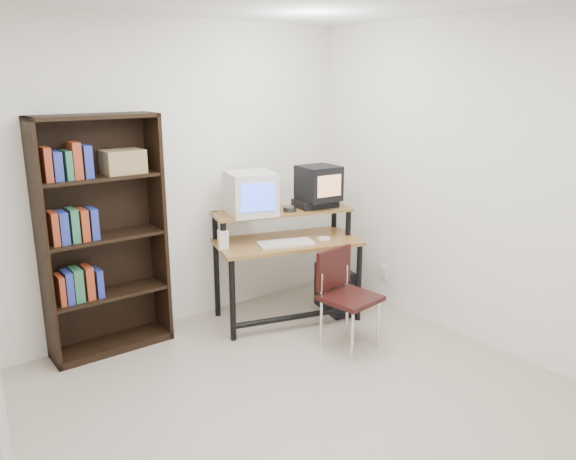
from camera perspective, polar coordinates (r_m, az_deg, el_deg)
floor at (r=3.66m, az=0.92°, el=-20.22°), size 4.00×4.00×0.01m
back_wall at (r=4.78m, az=-14.24°, el=4.88°), size 4.00×0.01×2.60m
right_wall at (r=4.59m, az=20.92°, el=3.93°), size 0.01×4.00×2.60m
computer_desk at (r=4.98m, az=-0.18°, el=-1.45°), size 1.37×0.96×0.98m
crt_monitor at (r=4.86m, az=-3.82°, el=3.73°), size 0.48×0.48×0.37m
vcr at (r=5.12m, az=2.77°, el=2.69°), size 0.40×0.32×0.08m
crt_tv at (r=5.06m, az=3.14°, el=4.78°), size 0.36×0.36×0.31m
cd_spindle at (r=4.95m, az=0.19°, el=2.08°), size 0.15×0.15×0.05m
keyboard at (r=4.82m, az=-0.22°, el=-1.44°), size 0.51×0.36×0.03m
mousepad at (r=4.96m, az=3.72°, el=-1.18°), size 0.27×0.25×0.01m
mouse at (r=4.97m, az=3.67°, el=-0.92°), size 0.12×0.10×0.03m
desk_speaker at (r=4.72m, az=-6.61°, el=-1.04°), size 0.10×0.10×0.17m
pc_tower at (r=5.29m, az=4.73°, el=-5.99°), size 0.30×0.49×0.42m
school_chair at (r=4.53m, az=5.71°, el=-5.94°), size 0.44×0.44×0.80m
bookshelf at (r=4.57m, az=-18.42°, el=-0.38°), size 0.94×0.32×1.86m
wall_outlet at (r=5.50m, az=9.65°, el=-4.33°), size 0.02×0.08×0.12m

